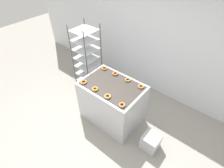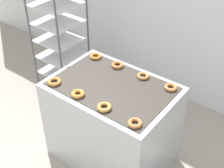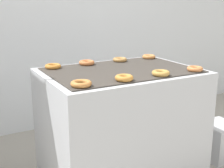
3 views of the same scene
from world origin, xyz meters
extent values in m
plane|color=#9E998E|center=(0.00, 0.00, 0.00)|extent=(14.00, 14.00, 0.00)
cube|color=silver|center=(0.00, 2.12, 1.40)|extent=(8.00, 0.05, 2.80)
cube|color=#B7BABF|center=(0.00, 0.67, 0.48)|extent=(1.21, 0.85, 0.96)
cube|color=#38332D|center=(0.00, 0.67, 0.97)|extent=(1.11, 0.75, 0.01)
cube|color=#262628|center=(0.33, 0.29, 0.67)|extent=(0.12, 0.07, 0.10)
cylinder|color=#4C4C51|center=(-1.46, 0.93, 0.85)|extent=(0.02, 0.02, 1.70)
cylinder|color=#4C4C51|center=(-0.96, 0.93, 0.85)|extent=(0.02, 0.02, 1.70)
cylinder|color=#4C4C51|center=(-1.46, 1.43, 0.85)|extent=(0.02, 0.02, 1.70)
cylinder|color=#4C4C51|center=(-0.96, 1.43, 0.85)|extent=(0.02, 0.02, 1.70)
cube|color=silver|center=(-1.21, 1.18, 0.17)|extent=(0.50, 0.51, 0.01)
cube|color=silver|center=(-1.21, 1.18, 0.40)|extent=(0.50, 0.51, 0.01)
cube|color=silver|center=(-1.21, 1.18, 0.64)|extent=(0.50, 0.51, 0.01)
cube|color=silver|center=(-1.21, 1.18, 0.87)|extent=(0.50, 0.51, 0.01)
cube|color=silver|center=(-1.21, 1.18, 1.10)|extent=(0.50, 0.51, 0.01)
cube|color=silver|center=(-1.21, 1.18, 1.33)|extent=(0.50, 0.51, 0.01)
cube|color=silver|center=(-1.21, 1.18, 1.57)|extent=(0.50, 0.51, 0.01)
cube|color=#B7BABF|center=(1.04, 0.57, 0.17)|extent=(0.31, 0.32, 0.35)
torus|color=#B87437|center=(-0.47, 0.37, 0.99)|extent=(0.13, 0.13, 0.03)
torus|color=#BD7C32|center=(-0.16, 0.37, 0.99)|extent=(0.13, 0.13, 0.04)
torus|color=#AE803A|center=(0.15, 0.37, 0.99)|extent=(0.13, 0.13, 0.04)
torus|color=#BC703D|center=(0.47, 0.36, 0.99)|extent=(0.12, 0.12, 0.03)
torus|color=#BE742B|center=(-0.45, 0.98, 0.99)|extent=(0.13, 0.13, 0.03)
torus|color=#BE6C3A|center=(-0.16, 0.98, 0.99)|extent=(0.13, 0.13, 0.04)
torus|color=#A87940|center=(0.16, 0.97, 0.99)|extent=(0.12, 0.12, 0.03)
torus|color=#BD773E|center=(0.47, 0.97, 0.99)|extent=(0.12, 0.12, 0.03)
camera|label=1|loc=(1.60, -1.29, 3.18)|focal=28.00mm
camera|label=2|loc=(1.44, -1.23, 2.74)|focal=50.00mm
camera|label=3|loc=(-1.20, -1.38, 1.49)|focal=50.00mm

